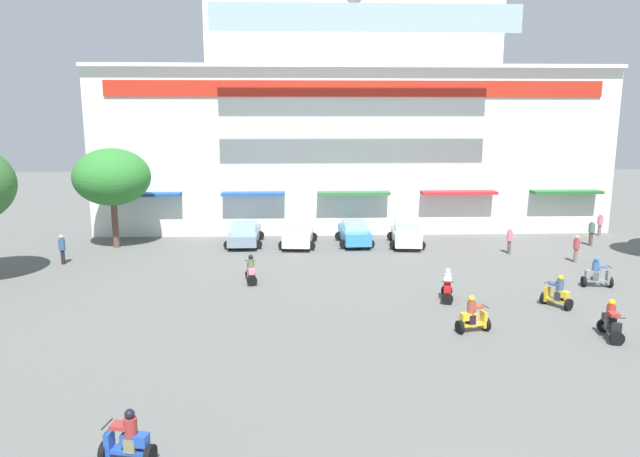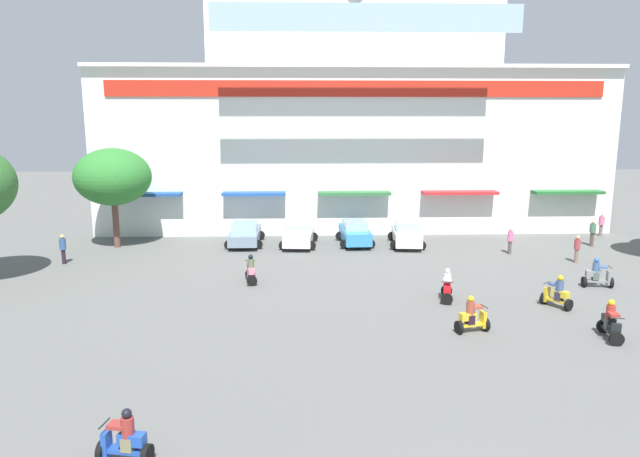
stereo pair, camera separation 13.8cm
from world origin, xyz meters
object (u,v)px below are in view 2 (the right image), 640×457
(scooter_rider_1, at_px, (557,294))
(parked_car_1, at_px, (299,234))
(pedestrian_0, at_px, (577,247))
(scooter_rider_7, at_px, (251,271))
(pedestrian_1, at_px, (510,239))
(pedestrian_2, at_px, (592,232))
(scooter_rider_3, at_px, (447,287))
(pedestrian_3, at_px, (63,247))
(parked_car_2, at_px, (355,233))
(scooter_rider_0, at_px, (472,317))
(plaza_tree_0, at_px, (113,177))
(parked_car_3, at_px, (406,233))
(scooter_rider_8, at_px, (611,323))
(pedestrian_4, at_px, (601,223))
(scooter_rider_5, at_px, (125,440))
(scooter_rider_2, at_px, (597,275))
(parked_car_0, at_px, (245,234))

(scooter_rider_1, bearing_deg, parked_car_1, 131.68)
(pedestrian_0, bearing_deg, scooter_rider_7, -169.82)
(pedestrian_1, distance_m, pedestrian_2, 6.33)
(scooter_rider_3, bearing_deg, scooter_rider_7, 160.91)
(scooter_rider_3, height_order, pedestrian_3, pedestrian_3)
(parked_car_2, xyz_separation_m, scooter_rider_1, (7.63, -12.84, -0.17))
(scooter_rider_0, bearing_deg, parked_car_1, 113.35)
(plaza_tree_0, bearing_deg, pedestrian_0, -10.49)
(parked_car_1, height_order, parked_car_3, parked_car_3)
(plaza_tree_0, bearing_deg, parked_car_3, -0.76)
(scooter_rider_8, distance_m, pedestrian_4, 20.66)
(scooter_rider_1, height_order, scooter_rider_5, scooter_rider_1)
(scooter_rider_0, bearing_deg, pedestrian_1, 64.32)
(parked_car_3, distance_m, scooter_rider_1, 13.20)
(scooter_rider_3, distance_m, pedestrian_4, 19.72)
(parked_car_2, bearing_deg, pedestrian_4, 6.56)
(scooter_rider_5, distance_m, pedestrian_4, 36.10)
(scooter_rider_2, bearing_deg, scooter_rider_5, -143.63)
(parked_car_0, distance_m, pedestrian_4, 24.50)
(parked_car_2, height_order, pedestrian_3, pedestrian_3)
(plaza_tree_0, distance_m, parked_car_2, 15.64)
(parked_car_0, distance_m, scooter_rider_0, 18.87)
(pedestrian_0, xyz_separation_m, pedestrian_4, (5.17, 7.19, -0.02))
(scooter_rider_0, height_order, scooter_rider_3, scooter_rider_0)
(parked_car_0, bearing_deg, scooter_rider_2, -29.59)
(plaza_tree_0, distance_m, scooter_rider_2, 28.16)
(parked_car_1, relative_size, scooter_rider_2, 2.89)
(pedestrian_1, bearing_deg, parked_car_0, 168.62)
(parked_car_1, distance_m, scooter_rider_7, 8.61)
(plaza_tree_0, bearing_deg, pedestrian_4, 3.74)
(scooter_rider_3, relative_size, scooter_rider_8, 0.98)
(scooter_rider_8, bearing_deg, pedestrian_3, 154.08)
(scooter_rider_3, bearing_deg, parked_car_3, 88.86)
(parked_car_1, height_order, scooter_rider_0, scooter_rider_0)
(parked_car_0, bearing_deg, parked_car_1, -8.00)
(scooter_rider_2, xyz_separation_m, scooter_rider_7, (-16.97, 1.48, -0.01))
(scooter_rider_8, bearing_deg, scooter_rider_7, 150.46)
(scooter_rider_0, bearing_deg, scooter_rider_3, 89.46)
(parked_car_3, distance_m, scooter_rider_5, 25.98)
(plaza_tree_0, xyz_separation_m, parked_car_2, (15.20, 0.13, -3.69))
(pedestrian_2, xyz_separation_m, pedestrian_3, (-32.08, -3.26, 0.02))
(plaza_tree_0, bearing_deg, scooter_rider_7, -42.37)
(plaza_tree_0, bearing_deg, scooter_rider_1, -29.11)
(pedestrian_4, bearing_deg, scooter_rider_0, -129.05)
(scooter_rider_7, relative_size, scooter_rider_8, 0.96)
(scooter_rider_2, height_order, scooter_rider_5, scooter_rider_2)
(scooter_rider_8, bearing_deg, pedestrian_1, 85.49)
(plaza_tree_0, xyz_separation_m, scooter_rider_1, (22.83, -12.71, -3.86))
(parked_car_0, relative_size, parked_car_2, 1.09)
(pedestrian_4, bearing_deg, parked_car_1, -174.00)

